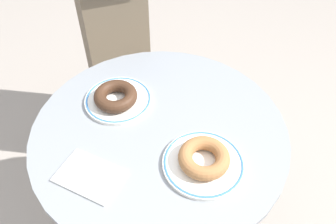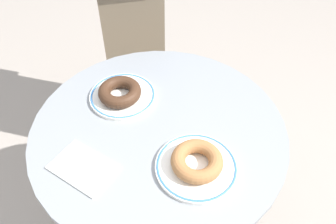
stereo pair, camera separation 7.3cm
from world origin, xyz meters
TOP-DOWN VIEW (x-y plane):
  - cafe_table at (0.00, 0.00)m, footprint 0.67×0.67m
  - plate_left at (-0.15, 0.02)m, footprint 0.19×0.19m
  - plate_right at (0.15, -0.03)m, footprint 0.19×0.19m
  - donut_chocolate at (-0.15, 0.01)m, footprint 0.15×0.15m
  - donut_cinnamon at (0.15, -0.03)m, footprint 0.17×0.17m
  - paper_napkin at (-0.05, -0.21)m, footprint 0.16×0.12m

SIDE VIEW (x-z plane):
  - cafe_table at x=0.00m, z-range 0.11..0.83m
  - paper_napkin at x=-0.05m, z-range 0.71..0.72m
  - plate_left at x=-0.15m, z-range 0.71..0.73m
  - plate_right at x=0.15m, z-range 0.71..0.73m
  - donut_cinnamon at x=0.15m, z-range 0.73..0.76m
  - donut_chocolate at x=-0.15m, z-range 0.73..0.76m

